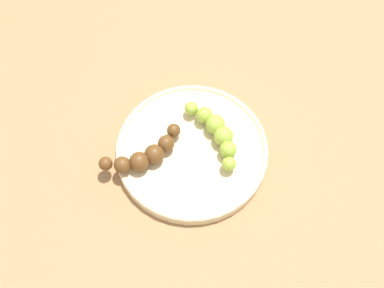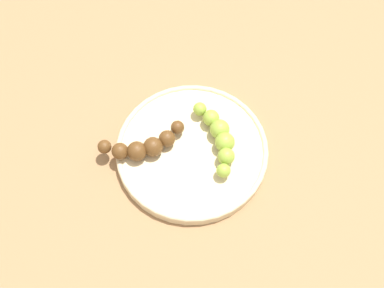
{
  "view_description": "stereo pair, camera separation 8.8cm",
  "coord_description": "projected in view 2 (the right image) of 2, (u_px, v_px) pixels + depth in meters",
  "views": [
    {
      "loc": [
        -0.21,
        -0.35,
        0.82
      ],
      "look_at": [
        0.0,
        0.0,
        0.04
      ],
      "focal_mm": 45.89,
      "sensor_mm": 36.0,
      "label": 1
    },
    {
      "loc": [
        -0.13,
        -0.39,
        0.82
      ],
      "look_at": [
        0.0,
        0.0,
        0.04
      ],
      "focal_mm": 45.89,
      "sensor_mm": 36.0,
      "label": 2
    }
  ],
  "objects": [
    {
      "name": "banana_green",
      "position": [
        219.0,
        137.0,
        0.89
      ],
      "size": [
        0.05,
        0.16,
        0.04
      ],
      "rotation": [
        0.0,
        0.0,
        6.28
      ],
      "color": "#8CAD38",
      "rests_on": "fruit_bowl"
    },
    {
      "name": "banana_overripe",
      "position": [
        144.0,
        146.0,
        0.88
      ],
      "size": [
        0.16,
        0.06,
        0.04
      ],
      "rotation": [
        0.0,
        0.0,
        4.69
      ],
      "color": "#593819",
      "rests_on": "fruit_bowl"
    },
    {
      "name": "fruit_bowl",
      "position": [
        192.0,
        150.0,
        0.91
      ],
      "size": [
        0.28,
        0.28,
        0.02
      ],
      "color": "beige",
      "rests_on": "ground_plane"
    },
    {
      "name": "ground_plane",
      "position": [
        192.0,
        153.0,
        0.92
      ],
      "size": [
        2.4,
        2.4,
        0.0
      ],
      "primitive_type": "plane",
      "color": "#936D47"
    }
  ]
}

